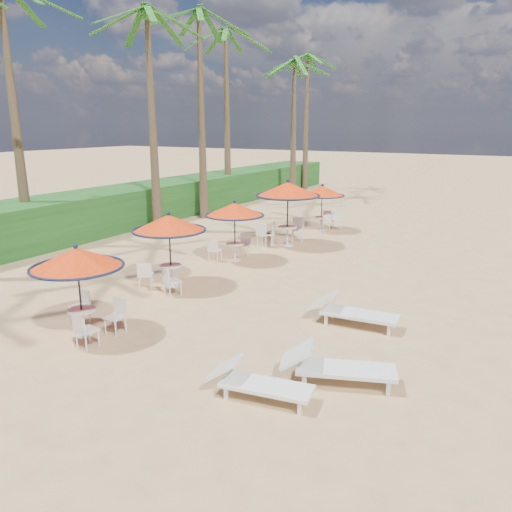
{
  "coord_description": "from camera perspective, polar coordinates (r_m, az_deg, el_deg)",
  "views": [
    {
      "loc": [
        4.04,
        -7.45,
        4.76
      ],
      "look_at": [
        -2.66,
        4.22,
        1.2
      ],
      "focal_mm": 35.0,
      "sensor_mm": 36.0,
      "label": 1
    }
  ],
  "objects": [
    {
      "name": "station_4",
      "position": [
        23.15,
        7.72,
        6.76
      ],
      "size": [
        2.06,
        2.08,
        2.15
      ],
      "color": "black",
      "rests_on": "ground"
    },
    {
      "name": "station_2",
      "position": [
        17.68,
        -2.53,
        4.74
      ],
      "size": [
        2.1,
        2.1,
        2.19
      ],
      "color": "black",
      "rests_on": "ground"
    },
    {
      "name": "station_0",
      "position": [
        11.93,
        -19.53,
        -1.42
      ],
      "size": [
        2.1,
        2.1,
        2.19
      ],
      "color": "black",
      "rests_on": "ground"
    },
    {
      "name": "palm_3",
      "position": [
        23.11,
        -12.28,
        24.14
      ],
      "size": [
        5.0,
        5.0,
        9.45
      ],
      "color": "brown",
      "rests_on": "ground"
    },
    {
      "name": "lounger_mid",
      "position": [
        9.71,
        8.91,
        -12.29
      ],
      "size": [
        2.26,
        1.39,
        0.77
      ],
      "rotation": [
        0.0,
        0.0,
        0.36
      ],
      "color": "silver",
      "rests_on": "ground"
    },
    {
      "name": "scrub_hedge",
      "position": [
        25.75,
        -13.61,
        5.77
      ],
      "size": [
        3.0,
        40.0,
        1.8
      ],
      "primitive_type": "cube",
      "color": "#194716",
      "rests_on": "ground"
    },
    {
      "name": "lounger_near",
      "position": [
        9.15,
        -0.02,
        -14.17
      ],
      "size": [
        2.0,
        0.9,
        0.69
      ],
      "rotation": [
        0.0,
        0.0,
        0.16
      ],
      "color": "silver",
      "rests_on": "ground"
    },
    {
      "name": "ground",
      "position": [
        9.72,
        1.26,
        -14.5
      ],
      "size": [
        160.0,
        160.0,
        0.0
      ],
      "primitive_type": "plane",
      "color": "tan",
      "rests_on": "ground"
    },
    {
      "name": "palm_6",
      "position": [
        33.77,
        4.43,
        20.23
      ],
      "size": [
        5.0,
        5.0,
        8.75
      ],
      "color": "brown",
      "rests_on": "ground"
    },
    {
      "name": "station_1",
      "position": [
        14.89,
        -10.06,
        2.92
      ],
      "size": [
        2.2,
        2.2,
        2.3
      ],
      "color": "black",
      "rests_on": "ground"
    },
    {
      "name": "station_3",
      "position": [
        19.95,
        3.46,
        6.72
      ],
      "size": [
        2.57,
        2.57,
        2.68
      ],
      "color": "black",
      "rests_on": "ground"
    },
    {
      "name": "palm_5",
      "position": [
        31.01,
        -3.46,
        22.95
      ],
      "size": [
        5.0,
        5.0,
        10.02
      ],
      "color": "brown",
      "rests_on": "ground"
    },
    {
      "name": "lounger_far",
      "position": [
        12.43,
        10.78,
        -6.19
      ],
      "size": [
        2.19,
        0.84,
        0.77
      ],
      "rotation": [
        0.0,
        0.0,
        0.08
      ],
      "color": "silver",
      "rests_on": "ground"
    },
    {
      "name": "palm_4",
      "position": [
        26.4,
        -6.52,
        24.58
      ],
      "size": [
        5.0,
        5.0,
        10.14
      ],
      "color": "brown",
      "rests_on": "ground"
    },
    {
      "name": "palm_2",
      "position": [
        22.03,
        -27.1,
        24.15
      ],
      "size": [
        5.0,
        5.0,
        9.73
      ],
      "color": "brown",
      "rests_on": "ground"
    },
    {
      "name": "palm_7",
      "position": [
        38.54,
        5.91,
        20.86
      ],
      "size": [
        5.0,
        5.0,
        9.71
      ],
      "color": "brown",
      "rests_on": "ground"
    }
  ]
}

